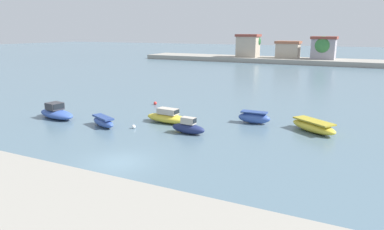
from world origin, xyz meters
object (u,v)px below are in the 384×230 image
mooring_buoy_1 (155,103)px  moored_boat_2 (168,117)px  moored_boat_5 (313,126)px  moored_boat_1 (103,122)px  moored_boat_4 (254,118)px  mooring_buoy_0 (134,127)px  moored_boat_0 (56,113)px  moored_boat_3 (188,127)px

mooring_buoy_1 → moored_boat_2: bearing=-49.5°
moored_boat_2 → mooring_buoy_1: bearing=134.5°
moored_boat_2 → mooring_buoy_1: 9.04m
moored_boat_5 → moored_boat_2: bearing=-131.3°
moored_boat_1 → moored_boat_4: size_ratio=1.15×
moored_boat_5 → mooring_buoy_0: size_ratio=13.55×
moored_boat_0 → moored_boat_2: moored_boat_0 is taller
moored_boat_1 → mooring_buoy_1: (-1.00, 10.91, -0.27)m
moored_boat_0 → moored_boat_3: bearing=15.5°
moored_boat_2 → mooring_buoy_0: 3.83m
moored_boat_1 → mooring_buoy_1: 10.95m
mooring_buoy_0 → moored_boat_5: bearing=22.8°
moored_boat_1 → moored_boat_4: bearing=55.4°
moored_boat_1 → moored_boat_2: bearing=63.9°
moored_boat_2 → moored_boat_3: moored_boat_3 is taller
moored_boat_1 → mooring_buoy_0: bearing=36.7°
moored_boat_2 → moored_boat_5: 13.91m
moored_boat_1 → moored_boat_3: size_ratio=1.12×
moored_boat_4 → mooring_buoy_0: size_ratio=8.87×
mooring_buoy_0 → moored_boat_2: bearing=61.8°
moored_boat_4 → mooring_buoy_0: moored_boat_4 is taller
moored_boat_5 → moored_boat_0: bearing=-129.1°
moored_boat_4 → moored_boat_5: size_ratio=0.65×
mooring_buoy_1 → moored_boat_5: bearing=-11.0°
moored_boat_4 → mooring_buoy_0: (-9.60, -6.99, -0.40)m
mooring_buoy_0 → mooring_buoy_1: mooring_buoy_1 is taller
moored_boat_3 → moored_boat_4: 7.44m
moored_boat_1 → moored_boat_3: (8.43, 1.56, 0.08)m
moored_boat_5 → mooring_buoy_0: bearing=-121.4°
moored_boat_3 → mooring_buoy_0: bearing=-167.4°
moored_boat_2 → moored_boat_3: bearing=-30.7°
moored_boat_3 → moored_boat_4: size_ratio=1.03×
moored_boat_5 → moored_boat_4: bearing=-149.6°
moored_boat_0 → mooring_buoy_0: 9.68m
moored_boat_3 → mooring_buoy_0: size_ratio=9.11×
moored_boat_0 → moored_boat_4: bearing=31.8°
moored_boat_0 → mooring_buoy_0: bearing=12.8°
moored_boat_1 → mooring_buoy_0: moored_boat_1 is taller
moored_boat_3 → mooring_buoy_1: 13.28m
moored_boat_1 → mooring_buoy_1: bearing=119.5°
moored_boat_5 → mooring_buoy_1: (-19.42, 3.78, -0.31)m
moored_boat_0 → moored_boat_1: moored_boat_0 is taller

